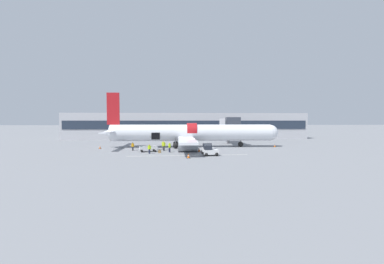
% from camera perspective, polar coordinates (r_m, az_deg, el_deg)
% --- Properties ---
extents(ground_plane, '(500.00, 500.00, 0.00)m').
position_cam_1_polar(ground_plane, '(47.52, 0.16, -4.26)').
color(ground_plane, gray).
extents(apron_marking_line, '(19.72, 1.14, 0.01)m').
position_cam_1_polar(apron_marking_line, '(41.72, -0.81, -5.23)').
color(apron_marking_line, silver).
rests_on(apron_marking_line, ground_plane).
extents(terminal_strip, '(73.30, 11.25, 7.85)m').
position_cam_1_polar(terminal_strip, '(81.15, -1.29, 1.39)').
color(terminal_strip, '#B2B2B7').
rests_on(terminal_strip, ground_plane).
extents(jet_bridge_stub, '(3.17, 11.64, 6.38)m').
position_cam_1_polar(jet_bridge_stub, '(61.81, 8.25, 1.84)').
color(jet_bridge_stub, '#4C4C51').
rests_on(jet_bridge_stub, ground_plane).
extents(airplane, '(37.45, 31.60, 11.40)m').
position_cam_1_polar(airplane, '(54.15, -0.63, -0.28)').
color(airplane, white).
rests_on(airplane, ground_plane).
extents(baggage_tug_lead, '(2.76, 2.05, 1.75)m').
position_cam_1_polar(baggage_tug_lead, '(41.43, 3.97, -4.28)').
color(baggage_tug_lead, white).
rests_on(baggage_tug_lead, ground_plane).
extents(baggage_tug_mid, '(2.66, 2.77, 1.61)m').
position_cam_1_polar(baggage_tug_mid, '(45.40, 3.68, -3.73)').
color(baggage_tug_mid, silver).
rests_on(baggage_tug_mid, ground_plane).
extents(baggage_cart_loading, '(4.19, 2.43, 1.01)m').
position_cam_1_polar(baggage_cart_loading, '(47.15, -9.61, -3.69)').
color(baggage_cart_loading, silver).
rests_on(baggage_cart_loading, ground_plane).
extents(ground_crew_loader_a, '(0.53, 0.50, 1.60)m').
position_cam_1_polar(ground_crew_loader_a, '(49.28, -13.03, -3.10)').
color(ground_crew_loader_a, '#2D2D33').
rests_on(ground_crew_loader_a, ground_plane).
extents(ground_crew_loader_b, '(0.57, 0.41, 1.62)m').
position_cam_1_polar(ground_crew_loader_b, '(44.34, -9.46, -3.69)').
color(ground_crew_loader_b, '#1E2338').
rests_on(ground_crew_loader_b, ground_plane).
extents(ground_crew_driver, '(0.44, 0.62, 1.79)m').
position_cam_1_polar(ground_crew_driver, '(45.87, -5.00, -3.34)').
color(ground_crew_driver, '#1E2338').
rests_on(ground_crew_driver, ground_plane).
extents(ground_crew_supervisor, '(0.63, 0.51, 1.82)m').
position_cam_1_polar(ground_crew_supervisor, '(49.46, -6.38, -2.89)').
color(ground_crew_supervisor, '#2D2D33').
rests_on(ground_crew_supervisor, ground_plane).
extents(ground_crew_helper, '(0.62, 0.41, 1.81)m').
position_cam_1_polar(ground_crew_helper, '(48.26, -6.29, -3.04)').
color(ground_crew_helper, '#2D2D33').
rests_on(ground_crew_helper, ground_plane).
extents(suitcase_on_tarmac_upright, '(0.51, 0.35, 0.62)m').
position_cam_1_polar(suitcase_on_tarmac_upright, '(45.19, -7.21, -4.32)').
color(suitcase_on_tarmac_upright, olive).
rests_on(suitcase_on_tarmac_upright, ground_plane).
extents(safety_cone_nose, '(0.62, 0.62, 0.56)m').
position_cam_1_polar(safety_cone_nose, '(57.59, 17.90, -2.92)').
color(safety_cone_nose, black).
rests_on(safety_cone_nose, ground_plane).
extents(safety_cone_engine_left, '(0.61, 0.61, 0.67)m').
position_cam_1_polar(safety_cone_engine_left, '(38.84, -0.80, -5.36)').
color(safety_cone_engine_left, black).
rests_on(safety_cone_engine_left, ground_plane).
extents(safety_cone_wingtip, '(0.59, 0.59, 0.66)m').
position_cam_1_polar(safety_cone_wingtip, '(46.56, 1.60, -4.02)').
color(safety_cone_wingtip, black).
rests_on(safety_cone_wingtip, ground_plane).
extents(safety_cone_tail, '(0.50, 0.50, 0.66)m').
position_cam_1_polar(safety_cone_tail, '(54.56, -19.77, -3.20)').
color(safety_cone_tail, black).
rests_on(safety_cone_tail, ground_plane).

